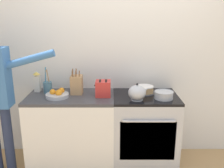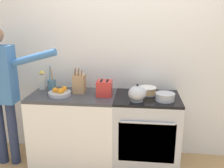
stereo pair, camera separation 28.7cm
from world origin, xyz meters
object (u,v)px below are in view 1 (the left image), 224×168
at_px(layer_cake, 146,90).
at_px(knife_block, 78,85).
at_px(tea_kettle, 138,93).
at_px(utensil_crock, 49,87).
at_px(mixing_bowl, 165,95).
at_px(milk_carton, 38,82).
at_px(fruit_bowl, 59,94).
at_px(toaster, 104,88).
at_px(stove_range, 145,130).

distance_m(layer_cake, knife_block, 0.82).
xyz_separation_m(tea_kettle, knife_block, (-0.70, 0.22, 0.03)).
relative_size(tea_kettle, utensil_crock, 0.77).
distance_m(mixing_bowl, milk_carton, 1.53).
relative_size(mixing_bowl, fruit_bowl, 0.83).
height_order(mixing_bowl, toaster, toaster).
relative_size(stove_range, milk_carton, 3.53).
bearing_deg(mixing_bowl, stove_range, 150.22).
bearing_deg(milk_carton, fruit_bowl, -36.78).
distance_m(knife_block, toaster, 0.33).
relative_size(stove_range, tea_kettle, 3.64).
bearing_deg(milk_carton, toaster, -11.94).
relative_size(layer_cake, utensil_crock, 0.83).
bearing_deg(layer_cake, milk_carton, 177.33).
height_order(knife_block, milk_carton, knife_block).
distance_m(tea_kettle, toaster, 0.41).
distance_m(stove_range, knife_block, 0.99).
height_order(tea_kettle, fruit_bowl, tea_kettle).
distance_m(utensil_crock, milk_carton, 0.16).
distance_m(stove_range, milk_carton, 1.44).
relative_size(tea_kettle, knife_block, 0.79).
bearing_deg(mixing_bowl, toaster, 172.10).
bearing_deg(fruit_bowl, layer_cake, 8.70).
bearing_deg(utensil_crock, tea_kettle, -13.00).
bearing_deg(milk_carton, utensil_crock, -23.69).
bearing_deg(fruit_bowl, toaster, 4.95).
xyz_separation_m(layer_cake, tea_kettle, (-0.12, -0.25, 0.04)).
bearing_deg(stove_range, knife_block, 174.68).
bearing_deg(utensil_crock, layer_cake, 0.06).
xyz_separation_m(knife_block, toaster, (0.32, -0.09, -0.02)).
bearing_deg(knife_block, milk_carton, 170.42).
height_order(tea_kettle, utensil_crock, utensil_crock).
bearing_deg(mixing_bowl, tea_kettle, -172.81).
bearing_deg(layer_cake, toaster, -167.45).
bearing_deg(toaster, tea_kettle, -19.26).
xyz_separation_m(stove_range, milk_carton, (-1.32, 0.16, 0.56)).
bearing_deg(tea_kettle, milk_carton, 165.66).
bearing_deg(mixing_bowl, fruit_bowl, 177.63).
height_order(layer_cake, milk_carton, milk_carton).
relative_size(mixing_bowl, milk_carton, 0.87).
bearing_deg(fruit_bowl, mixing_bowl, -2.37).
bearing_deg(mixing_bowl, layer_cake, 132.57).
height_order(toaster, milk_carton, milk_carton).
bearing_deg(milk_carton, stove_range, -6.94).
height_order(stove_range, fruit_bowl, fruit_bowl).
distance_m(stove_range, utensil_crock, 1.29).
relative_size(knife_block, toaster, 1.62).
height_order(knife_block, toaster, knife_block).
distance_m(layer_cake, utensil_crock, 1.17).
bearing_deg(utensil_crock, knife_block, -3.45).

